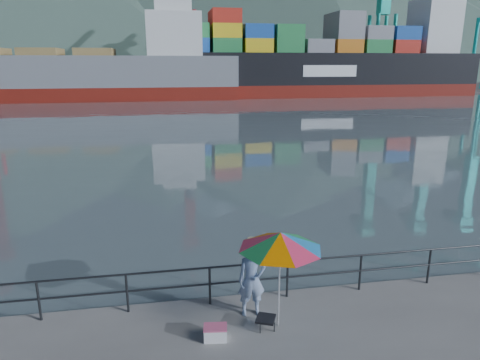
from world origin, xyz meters
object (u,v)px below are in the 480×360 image
Objects in this scene: beach_umbrella at (280,241)px; bulk_carrier at (76,74)px; fisherman at (252,280)px; container_ship at (329,63)px; cooler_bag at (215,333)px.

bulk_carrier is at bearing 103.37° from beach_umbrella.
beach_umbrella is (0.51, -0.58, 1.20)m from fisherman.
fisherman is at bearing 131.39° from beach_umbrella.
container_ship reaches higher than bulk_carrier.
fisherman is 0.79× the size of beach_umbrella.
bulk_carrier is at bearing -177.51° from container_ship.
container_ship is (30.38, 71.40, 5.69)m from cooler_bag.
container_ship is (28.89, 71.14, 3.73)m from beach_umbrella.
cooler_bag is at bearing -138.82° from fisherman.
fisherman is 3.68× the size of cooler_bag.
cooler_bag is (-0.98, -0.84, -0.76)m from fisherman.
cooler_bag is (-1.49, -0.26, -1.96)m from beach_umbrella.
fisherman is at bearing -112.62° from container_ship.
beach_umbrella is 2.48m from cooler_bag.
bulk_carrier reaches higher than beach_umbrella.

